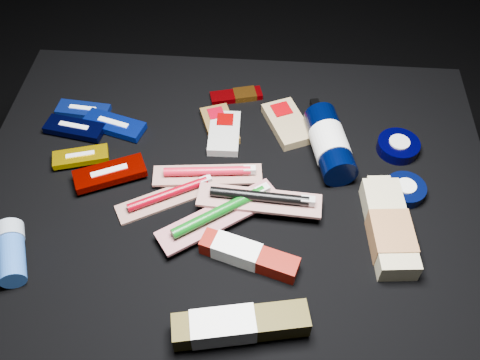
# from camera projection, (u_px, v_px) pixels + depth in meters

# --- Properties ---
(ground) EXTENTS (3.00, 3.00, 0.00)m
(ground) POSITION_uv_depth(u_px,v_px,m) (234.00, 291.00, 1.31)
(ground) COLOR black
(ground) RESTS_ON ground
(cloth_table) EXTENTS (0.98, 0.78, 0.40)m
(cloth_table) POSITION_uv_depth(u_px,v_px,m) (233.00, 247.00, 1.15)
(cloth_table) COLOR black
(cloth_table) RESTS_ON ground
(luna_bar_0) EXTENTS (0.11, 0.05, 0.01)m
(luna_bar_0) POSITION_uv_depth(u_px,v_px,m) (83.00, 110.00, 1.13)
(luna_bar_0) COLOR #0F2AA2
(luna_bar_0) RESTS_ON cloth_table
(luna_bar_1) EXTENTS (0.14, 0.08, 0.02)m
(luna_bar_1) POSITION_uv_depth(u_px,v_px,m) (114.00, 125.00, 1.09)
(luna_bar_1) COLOR #08209C
(luna_bar_1) RESTS_ON cloth_table
(luna_bar_2) EXTENTS (0.13, 0.06, 0.02)m
(luna_bar_2) POSITION_uv_depth(u_px,v_px,m) (75.00, 128.00, 1.09)
(luna_bar_2) COLOR black
(luna_bar_2) RESTS_ON cloth_table
(luna_bar_3) EXTENTS (0.11, 0.07, 0.01)m
(luna_bar_3) POSITION_uv_depth(u_px,v_px,m) (81.00, 157.00, 1.03)
(luna_bar_3) COLOR #DFB000
(luna_bar_3) RESTS_ON cloth_table
(luna_bar_4) EXTENTS (0.14, 0.10, 0.02)m
(luna_bar_4) POSITION_uv_depth(u_px,v_px,m) (110.00, 173.00, 1.00)
(luna_bar_4) COLOR #7D0400
(luna_bar_4) RESTS_ON cloth_table
(clif_bar_0) EXTENTS (0.09, 0.12, 0.02)m
(clif_bar_0) POSITION_uv_depth(u_px,v_px,m) (219.00, 124.00, 1.10)
(clif_bar_0) COLOR brown
(clif_bar_0) RESTS_ON cloth_table
(clif_bar_1) EXTENTS (0.06, 0.11, 0.02)m
(clif_bar_1) POSITION_uv_depth(u_px,v_px,m) (224.00, 131.00, 1.08)
(clif_bar_1) COLOR #BABBB2
(clif_bar_1) RESTS_ON cloth_table
(clif_bar_2) EXTENTS (0.11, 0.14, 0.02)m
(clif_bar_2) POSITION_uv_depth(u_px,v_px,m) (286.00, 122.00, 1.10)
(clif_bar_2) COLOR #9D855A
(clif_bar_2) RESTS_ON cloth_table
(power_bar) EXTENTS (0.12, 0.06, 0.01)m
(power_bar) POSITION_uv_depth(u_px,v_px,m) (239.00, 95.00, 1.16)
(power_bar) COLOR #750205
(power_bar) RESTS_ON cloth_table
(lotion_bottle) EXTENTS (0.10, 0.21, 0.07)m
(lotion_bottle) POSITION_uv_depth(u_px,v_px,m) (330.00, 143.00, 1.03)
(lotion_bottle) COLOR black
(lotion_bottle) RESTS_ON cloth_table
(cream_tin_upper) EXTENTS (0.08, 0.08, 0.03)m
(cream_tin_upper) POSITION_uv_depth(u_px,v_px,m) (398.00, 146.00, 1.05)
(cream_tin_upper) COLOR black
(cream_tin_upper) RESTS_ON cloth_table
(cream_tin_lower) EXTENTS (0.08, 0.08, 0.02)m
(cream_tin_lower) POSITION_uv_depth(u_px,v_px,m) (405.00, 190.00, 0.99)
(cream_tin_lower) COLOR black
(cream_tin_lower) RESTS_ON cloth_table
(bodywash_bottle) EXTENTS (0.08, 0.20, 0.04)m
(bodywash_bottle) POSITION_uv_depth(u_px,v_px,m) (389.00, 229.00, 0.92)
(bodywash_bottle) COLOR #C8BC8F
(bodywash_bottle) RESTS_ON cloth_table
(deodorant_stick) EXTENTS (0.08, 0.12, 0.05)m
(deodorant_stick) POSITION_uv_depth(u_px,v_px,m) (11.00, 252.00, 0.89)
(deodorant_stick) COLOR #2959AF
(deodorant_stick) RESTS_ON cloth_table
(toothbrush_pack_0) EXTENTS (0.19, 0.14, 0.02)m
(toothbrush_pack_0) POSITION_uv_depth(u_px,v_px,m) (170.00, 195.00, 0.98)
(toothbrush_pack_0) COLOR #A8A39C
(toothbrush_pack_0) RESTS_ON cloth_table
(toothbrush_pack_1) EXTENTS (0.21, 0.07, 0.02)m
(toothbrush_pack_1) POSITION_uv_depth(u_px,v_px,m) (209.00, 173.00, 1.01)
(toothbrush_pack_1) COLOR beige
(toothbrush_pack_1) RESTS_ON cloth_table
(toothbrush_pack_2) EXTENTS (0.22, 0.18, 0.03)m
(toothbrush_pack_2) POSITION_uv_depth(u_px,v_px,m) (221.00, 213.00, 0.94)
(toothbrush_pack_2) COLOR #B7B1AB
(toothbrush_pack_2) RESTS_ON cloth_table
(toothbrush_pack_3) EXTENTS (0.22, 0.06, 0.02)m
(toothbrush_pack_3) POSITION_uv_depth(u_px,v_px,m) (261.00, 199.00, 0.95)
(toothbrush_pack_3) COLOR silver
(toothbrush_pack_3) RESTS_ON cloth_table
(toothpaste_carton_red) EXTENTS (0.17, 0.08, 0.03)m
(toothpaste_carton_red) POSITION_uv_depth(u_px,v_px,m) (245.00, 254.00, 0.89)
(toothpaste_carton_red) COLOR maroon
(toothpaste_carton_red) RESTS_ON cloth_table
(toothpaste_carton_green) EXTENTS (0.21, 0.08, 0.04)m
(toothpaste_carton_green) POSITION_uv_depth(u_px,v_px,m) (235.00, 325.00, 0.80)
(toothpaste_carton_green) COLOR #40360D
(toothpaste_carton_green) RESTS_ON cloth_table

